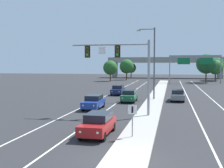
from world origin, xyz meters
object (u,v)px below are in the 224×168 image
at_px(car_oncoming_navy, 118,90).
at_px(tree_far_right_b, 206,64).
at_px(tree_far_left_c, 127,66).
at_px(car_oncoming_red, 98,124).
at_px(car_oncoming_blue, 94,102).
at_px(tree_far_left_b, 131,68).
at_px(overhead_signal_mast, 123,61).
at_px(car_oncoming_green, 129,96).
at_px(highway_sign_gantry, 195,60).
at_px(tree_far_right_c, 216,65).
at_px(street_lamp_median, 153,59).
at_px(car_receding_grey, 178,95).
at_px(tree_far_right_a, 216,67).
at_px(median_sign_post, 132,116).
at_px(tree_far_left_a, 110,68).

height_order(car_oncoming_navy, tree_far_right_b, tree_far_right_b).
bearing_deg(tree_far_left_c, car_oncoming_red, -82.65).
distance_m(car_oncoming_red, car_oncoming_blue, 11.79).
height_order(car_oncoming_blue, car_oncoming_navy, same).
height_order(car_oncoming_navy, tree_far_left_b, tree_far_left_b).
bearing_deg(tree_far_left_c, car_oncoming_navy, -82.85).
xyz_separation_m(overhead_signal_mast, car_oncoming_green, (-0.92, 10.49, -4.53)).
bearing_deg(car_oncoming_red, highway_sign_gantry, 79.31).
relative_size(tree_far_left_c, tree_far_right_c, 0.91).
bearing_deg(street_lamp_median, car_receding_grey, -6.01).
height_order(tree_far_left_b, tree_far_right_a, tree_far_right_a).
height_order(car_receding_grey, highway_sign_gantry, highway_sign_gantry).
distance_m(car_oncoming_blue, tree_far_right_a, 62.35).
bearing_deg(car_oncoming_red, tree_far_right_c, 76.11).
relative_size(median_sign_post, tree_far_right_b, 0.28).
distance_m(tree_far_left_a, tree_far_right_c, 34.05).
distance_m(car_receding_grey, tree_far_left_c, 53.68).
bearing_deg(overhead_signal_mast, car_oncoming_red, -93.36).
bearing_deg(tree_far_left_c, tree_far_right_a, -4.54).
bearing_deg(tree_far_left_a, car_oncoming_navy, -75.84).
height_order(tree_far_left_c, tree_far_left_a, tree_far_left_c).
bearing_deg(car_oncoming_red, car_receding_grey, 73.93).
bearing_deg(tree_far_right_b, highway_sign_gantry, -128.98).
bearing_deg(car_oncoming_red, car_oncoming_navy, 97.68).
bearing_deg(tree_far_left_a, car_oncoming_red, -78.54).
relative_size(overhead_signal_mast, car_oncoming_green, 1.72).
bearing_deg(tree_far_right_a, car_oncoming_red, -104.34).
bearing_deg(tree_far_left_a, tree_far_right_c, 21.66).
bearing_deg(tree_far_left_b, tree_far_right_b, -47.53).
height_order(car_oncoming_navy, tree_far_right_c, tree_far_right_c).
bearing_deg(car_receding_grey, street_lamp_median, 173.99).
height_order(car_oncoming_navy, car_receding_grey, same).
xyz_separation_m(tree_far_left_c, tree_far_right_a, (27.11, -2.15, -0.16)).
height_order(car_oncoming_green, tree_far_left_a, tree_far_left_a).
xyz_separation_m(car_oncoming_red, tree_far_right_c, (18.78, 75.98, 3.96)).
relative_size(tree_far_right_c, tree_far_right_b, 0.93).
distance_m(overhead_signal_mast, car_oncoming_red, 9.09).
distance_m(overhead_signal_mast, street_lamp_median, 13.22).
distance_m(overhead_signal_mast, median_sign_post, 9.43).
distance_m(median_sign_post, street_lamp_median, 21.87).
distance_m(car_oncoming_navy, tree_far_right_b, 40.33).
distance_m(overhead_signal_mast, car_receding_grey, 14.55).
height_order(highway_sign_gantry, tree_far_right_a, highway_sign_gantry).
xyz_separation_m(overhead_signal_mast, tree_far_left_a, (-13.32, 55.54, -1.31)).
distance_m(median_sign_post, tree_far_left_a, 65.81).
distance_m(tree_far_left_c, tree_far_right_c, 28.35).
xyz_separation_m(car_oncoming_blue, tree_far_right_b, (17.83, 51.29, 4.35)).
height_order(overhead_signal_mast, tree_far_right_a, overhead_signal_mast).
height_order(median_sign_post, highway_sign_gantry, highway_sign_gantry).
height_order(median_sign_post, car_oncoming_blue, median_sign_post).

